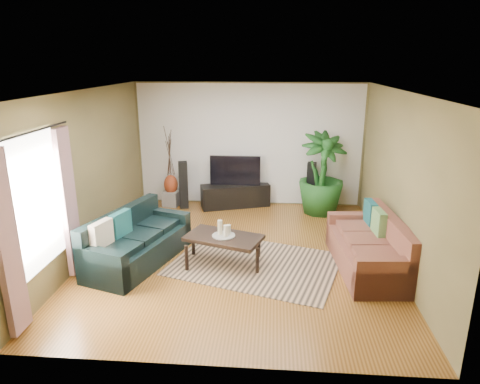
# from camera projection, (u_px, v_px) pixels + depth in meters

# --- Properties ---
(floor) EXTENTS (5.50, 5.50, 0.00)m
(floor) POSITION_uv_depth(u_px,v_px,m) (239.00, 255.00, 7.20)
(floor) COLOR #905B25
(floor) RESTS_ON ground
(ceiling) EXTENTS (5.50, 5.50, 0.00)m
(ceiling) POSITION_uv_depth(u_px,v_px,m) (239.00, 91.00, 6.41)
(ceiling) COLOR white
(ceiling) RESTS_ON ground
(wall_back) EXTENTS (5.00, 0.00, 5.00)m
(wall_back) POSITION_uv_depth(u_px,v_px,m) (249.00, 145.00, 9.42)
(wall_back) COLOR olive
(wall_back) RESTS_ON ground
(wall_front) EXTENTS (5.00, 0.00, 5.00)m
(wall_front) POSITION_uv_depth(u_px,v_px,m) (216.00, 251.00, 4.19)
(wall_front) COLOR olive
(wall_front) RESTS_ON ground
(wall_left) EXTENTS (0.00, 5.50, 5.50)m
(wall_left) POSITION_uv_depth(u_px,v_px,m) (87.00, 175.00, 6.99)
(wall_left) COLOR olive
(wall_left) RESTS_ON ground
(wall_right) EXTENTS (0.00, 5.50, 5.50)m
(wall_right) POSITION_uv_depth(u_px,v_px,m) (400.00, 181.00, 6.62)
(wall_right) COLOR olive
(wall_right) RESTS_ON ground
(backwall_panel) EXTENTS (4.90, 0.00, 4.90)m
(backwall_panel) POSITION_uv_depth(u_px,v_px,m) (249.00, 145.00, 9.41)
(backwall_panel) COLOR white
(backwall_panel) RESTS_ON ground
(window_pane) EXTENTS (0.00, 1.80, 1.80)m
(window_pane) POSITION_uv_depth(u_px,v_px,m) (35.00, 203.00, 5.45)
(window_pane) COLOR white
(window_pane) RESTS_ON ground
(curtain_near) EXTENTS (0.08, 0.35, 2.20)m
(curtain_near) POSITION_uv_depth(u_px,v_px,m) (7.00, 245.00, 4.81)
(curtain_near) COLOR gray
(curtain_near) RESTS_ON ground
(curtain_far) EXTENTS (0.08, 0.35, 2.20)m
(curtain_far) POSITION_uv_depth(u_px,v_px,m) (69.00, 203.00, 6.24)
(curtain_far) COLOR gray
(curtain_far) RESTS_ON ground
(curtain_rod) EXTENTS (0.03, 1.90, 0.03)m
(curtain_rod) POSITION_uv_depth(u_px,v_px,m) (29.00, 133.00, 5.18)
(curtain_rod) COLOR black
(curtain_rod) RESTS_ON ground
(sofa_left) EXTENTS (1.39, 2.11, 0.85)m
(sofa_left) POSITION_uv_depth(u_px,v_px,m) (138.00, 238.00, 6.82)
(sofa_left) COLOR black
(sofa_left) RESTS_ON floor
(sofa_right) EXTENTS (1.04, 2.02, 0.85)m
(sofa_right) POSITION_uv_depth(u_px,v_px,m) (368.00, 243.00, 6.62)
(sofa_right) COLOR brown
(sofa_right) RESTS_ON floor
(area_rug) EXTENTS (2.97, 2.48, 0.01)m
(area_rug) POSITION_uv_depth(u_px,v_px,m) (255.00, 264.00, 6.87)
(area_rug) COLOR tan
(area_rug) RESTS_ON floor
(coffee_table) EXTENTS (1.32, 0.99, 0.48)m
(coffee_table) POSITION_uv_depth(u_px,v_px,m) (224.00, 250.00, 6.83)
(coffee_table) COLOR black
(coffee_table) RESTS_ON floor
(candle_tray) EXTENTS (0.36, 0.36, 0.02)m
(candle_tray) POSITION_uv_depth(u_px,v_px,m) (224.00, 236.00, 6.75)
(candle_tray) COLOR gray
(candle_tray) RESTS_ON coffee_table
(candle_tall) EXTENTS (0.07, 0.07, 0.24)m
(candle_tall) POSITION_uv_depth(u_px,v_px,m) (220.00, 227.00, 6.75)
(candle_tall) COLOR beige
(candle_tall) RESTS_ON candle_tray
(candle_mid) EXTENTS (0.07, 0.07, 0.18)m
(candle_mid) POSITION_uv_depth(u_px,v_px,m) (226.00, 231.00, 6.68)
(candle_mid) COLOR beige
(candle_mid) RESTS_ON candle_tray
(candle_short) EXTENTS (0.07, 0.07, 0.15)m
(candle_short) POSITION_uv_depth(u_px,v_px,m) (228.00, 229.00, 6.78)
(candle_short) COLOR beige
(candle_short) RESTS_ON candle_tray
(tv_stand) EXTENTS (1.57, 0.90, 0.50)m
(tv_stand) POSITION_uv_depth(u_px,v_px,m) (235.00, 196.00, 9.53)
(tv_stand) COLOR black
(tv_stand) RESTS_ON floor
(television) EXTENTS (1.10, 0.06, 0.65)m
(television) POSITION_uv_depth(u_px,v_px,m) (235.00, 170.00, 9.36)
(television) COLOR black
(television) RESTS_ON tv_stand
(speaker_left) EXTENTS (0.23, 0.25, 1.04)m
(speaker_left) POSITION_uv_depth(u_px,v_px,m) (183.00, 185.00, 9.37)
(speaker_left) COLOR black
(speaker_left) RESTS_ON floor
(speaker_right) EXTENTS (0.22, 0.23, 1.03)m
(speaker_right) POSITION_uv_depth(u_px,v_px,m) (311.00, 186.00, 9.33)
(speaker_right) COLOR black
(speaker_right) RESTS_ON floor
(potted_plant) EXTENTS (1.26, 1.26, 1.73)m
(potted_plant) POSITION_uv_depth(u_px,v_px,m) (322.00, 174.00, 8.96)
(potted_plant) COLOR #1A4E1A
(potted_plant) RESTS_ON floor
(plant_pot) EXTENTS (0.32, 0.32, 0.25)m
(plant_pot) POSITION_uv_depth(u_px,v_px,m) (320.00, 207.00, 9.18)
(plant_pot) COLOR black
(plant_pot) RESTS_ON floor
(pedestal) EXTENTS (0.39, 0.39, 0.34)m
(pedestal) POSITION_uv_depth(u_px,v_px,m) (172.00, 198.00, 9.62)
(pedestal) COLOR gray
(pedestal) RESTS_ON floor
(vase) EXTENTS (0.31, 0.31, 0.43)m
(vase) POSITION_uv_depth(u_px,v_px,m) (171.00, 184.00, 9.52)
(vase) COLOR #98391B
(vase) RESTS_ON pedestal
(side_table) EXTENTS (0.54, 0.54, 0.47)m
(side_table) POSITION_uv_depth(u_px,v_px,m) (142.00, 216.00, 8.34)
(side_table) COLOR #985831
(side_table) RESTS_ON floor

